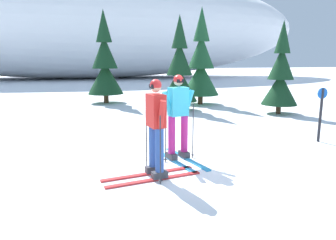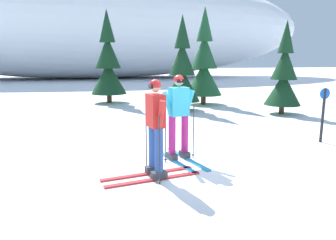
{
  "view_description": "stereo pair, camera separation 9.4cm",
  "coord_description": "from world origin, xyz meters",
  "px_view_note": "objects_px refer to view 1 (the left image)",
  "views": [
    {
      "loc": [
        -2.11,
        -5.82,
        2.12
      ],
      "look_at": [
        -0.75,
        -0.01,
        0.95
      ],
      "focal_mm": 33.85,
      "sensor_mm": 36.0,
      "label": 1
    },
    {
      "loc": [
        -2.02,
        -5.84,
        2.12
      ],
      "look_at": [
        -0.75,
        -0.01,
        0.95
      ],
      "focal_mm": 33.85,
      "sensor_mm": 36.0,
      "label": 2
    }
  ],
  "objects_px": {
    "skier_red_jacket": "(156,127)",
    "pine_tree_center_left": "(105,65)",
    "pine_tree_center": "(179,71)",
    "pine_tree_far_right": "(281,75)",
    "pine_tree_center_right": "(201,64)",
    "trail_marker_post": "(321,111)",
    "skier_cyan_jacket": "(178,116)"
  },
  "relations": [
    {
      "from": "pine_tree_center_left",
      "to": "skier_red_jacket",
      "type": "bearing_deg",
      "value": -87.26
    },
    {
      "from": "pine_tree_center_right",
      "to": "trail_marker_post",
      "type": "relative_size",
      "value": 3.16
    },
    {
      "from": "skier_cyan_jacket",
      "to": "pine_tree_center_right",
      "type": "bearing_deg",
      "value": 67.92
    },
    {
      "from": "skier_red_jacket",
      "to": "pine_tree_center",
      "type": "bearing_deg",
      "value": 71.66
    },
    {
      "from": "skier_cyan_jacket",
      "to": "pine_tree_center_right",
      "type": "height_order",
      "value": "pine_tree_center_right"
    },
    {
      "from": "skier_cyan_jacket",
      "to": "pine_tree_center_left",
      "type": "relative_size",
      "value": 0.41
    },
    {
      "from": "pine_tree_center_left",
      "to": "pine_tree_center",
      "type": "bearing_deg",
      "value": -45.65
    },
    {
      "from": "pine_tree_far_right",
      "to": "trail_marker_post",
      "type": "relative_size",
      "value": 2.53
    },
    {
      "from": "pine_tree_center_right",
      "to": "trail_marker_post",
      "type": "distance_m",
      "value": 7.28
    },
    {
      "from": "skier_cyan_jacket",
      "to": "trail_marker_post",
      "type": "height_order",
      "value": "skier_cyan_jacket"
    },
    {
      "from": "pine_tree_center",
      "to": "trail_marker_post",
      "type": "xyz_separation_m",
      "value": [
        2.19,
        -5.68,
        -0.81
      ]
    },
    {
      "from": "skier_cyan_jacket",
      "to": "skier_red_jacket",
      "type": "bearing_deg",
      "value": -126.3
    },
    {
      "from": "pine_tree_far_right",
      "to": "skier_red_jacket",
      "type": "bearing_deg",
      "value": -137.13
    },
    {
      "from": "pine_tree_center",
      "to": "trail_marker_post",
      "type": "distance_m",
      "value": 6.14
    },
    {
      "from": "skier_red_jacket",
      "to": "pine_tree_center_right",
      "type": "bearing_deg",
      "value": 66.27
    },
    {
      "from": "skier_red_jacket",
      "to": "pine_tree_center_left",
      "type": "relative_size",
      "value": 0.42
    },
    {
      "from": "skier_red_jacket",
      "to": "pine_tree_center_right",
      "type": "xyz_separation_m",
      "value": [
        3.8,
        8.64,
        0.92
      ]
    },
    {
      "from": "pine_tree_far_right",
      "to": "trail_marker_post",
      "type": "xyz_separation_m",
      "value": [
        -1.36,
        -4.02,
        -0.68
      ]
    },
    {
      "from": "skier_cyan_jacket",
      "to": "pine_tree_center",
      "type": "xyz_separation_m",
      "value": [
        1.72,
        6.27,
        0.67
      ]
    },
    {
      "from": "pine_tree_center_right",
      "to": "pine_tree_far_right",
      "type": "xyz_separation_m",
      "value": [
        2.12,
        -3.15,
        -0.37
      ]
    },
    {
      "from": "pine_tree_center",
      "to": "pine_tree_far_right",
      "type": "relative_size",
      "value": 1.09
    },
    {
      "from": "pine_tree_center_left",
      "to": "pine_tree_center_right",
      "type": "height_order",
      "value": "pine_tree_center_right"
    },
    {
      "from": "skier_cyan_jacket",
      "to": "trail_marker_post",
      "type": "bearing_deg",
      "value": 8.51
    },
    {
      "from": "trail_marker_post",
      "to": "pine_tree_far_right",
      "type": "bearing_deg",
      "value": 71.31
    },
    {
      "from": "pine_tree_center",
      "to": "pine_tree_far_right",
      "type": "height_order",
      "value": "pine_tree_center"
    },
    {
      "from": "pine_tree_center",
      "to": "trail_marker_post",
      "type": "height_order",
      "value": "pine_tree_center"
    },
    {
      "from": "pine_tree_center_left",
      "to": "trail_marker_post",
      "type": "distance_m",
      "value": 10.02
    },
    {
      "from": "skier_cyan_jacket",
      "to": "pine_tree_center_left",
      "type": "height_order",
      "value": "pine_tree_center_left"
    },
    {
      "from": "skier_red_jacket",
      "to": "pine_tree_center_left",
      "type": "xyz_separation_m",
      "value": [
        -0.48,
        10.08,
        0.91
      ]
    },
    {
      "from": "skier_red_jacket",
      "to": "pine_tree_far_right",
      "type": "distance_m",
      "value": 8.1
    },
    {
      "from": "skier_red_jacket",
      "to": "pine_tree_center_left",
      "type": "bearing_deg",
      "value": 92.74
    },
    {
      "from": "pine_tree_center",
      "to": "pine_tree_far_right",
      "type": "distance_m",
      "value": 3.92
    }
  ]
}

